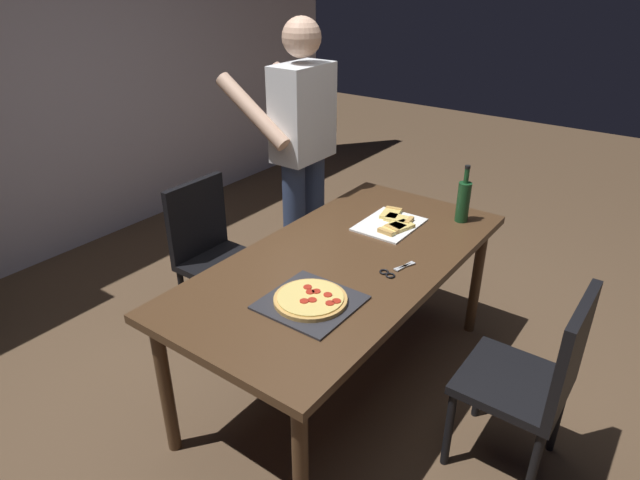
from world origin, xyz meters
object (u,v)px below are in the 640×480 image
at_px(dining_table, 345,271).
at_px(pepperoni_pizza_on_tray, 311,300).
at_px(person_serving_pizza, 301,150).
at_px(wine_bottle, 463,201).
at_px(chair_far_side, 212,248).
at_px(chair_near_camera, 537,375).
at_px(kitchen_scissors, 394,271).

height_order(dining_table, pepperoni_pizza_on_tray, pepperoni_pizza_on_tray).
bearing_deg(person_serving_pizza, dining_table, -129.13).
bearing_deg(dining_table, person_serving_pizza, 50.87).
bearing_deg(wine_bottle, chair_far_side, 120.62).
distance_m(chair_near_camera, chair_far_side, 1.88).
distance_m(dining_table, chair_near_camera, 0.95).
xyz_separation_m(chair_near_camera, kitchen_scissors, (0.02, 0.69, 0.24)).
height_order(dining_table, kitchen_scissors, kitchen_scissors).
bearing_deg(pepperoni_pizza_on_tray, chair_far_side, 68.56).
bearing_deg(wine_bottle, person_serving_pizza, 97.67).
xyz_separation_m(dining_table, person_serving_pizza, (0.58, 0.72, 0.32)).
distance_m(dining_table, wine_bottle, 0.79).
distance_m(person_serving_pizza, pepperoni_pizza_on_tray, 1.31).
relative_size(chair_near_camera, chair_far_side, 1.00).
height_order(person_serving_pizza, wine_bottle, person_serving_pizza).
xyz_separation_m(pepperoni_pizza_on_tray, wine_bottle, (1.13, -0.17, 0.10)).
height_order(chair_far_side, person_serving_pizza, person_serving_pizza).
bearing_deg(wine_bottle, pepperoni_pizza_on_tray, 171.18).
bearing_deg(wine_bottle, chair_near_camera, -137.28).
relative_size(dining_table, chair_far_side, 2.03).
xyz_separation_m(chair_near_camera, person_serving_pizza, (0.58, 1.66, 0.49)).
height_order(dining_table, wine_bottle, wine_bottle).
distance_m(person_serving_pizza, wine_bottle, 1.01).
height_order(person_serving_pizza, pepperoni_pizza_on_tray, person_serving_pizza).
relative_size(chair_far_side, pepperoni_pizza_on_tray, 2.47).
bearing_deg(kitchen_scissors, chair_far_side, 90.88).
distance_m(wine_bottle, kitchen_scissors, 0.71).
bearing_deg(chair_near_camera, person_serving_pizza, 70.57).
relative_size(chair_near_camera, pepperoni_pizza_on_tray, 2.47).
distance_m(chair_far_side, pepperoni_pizza_on_tray, 1.14).
relative_size(chair_near_camera, kitchen_scissors, 4.53).
bearing_deg(chair_far_side, kitchen_scissors, -89.12).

